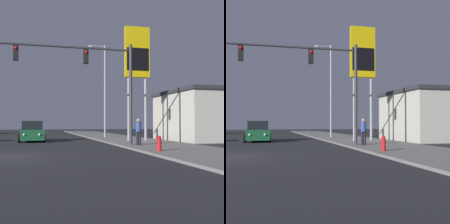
{
  "view_description": "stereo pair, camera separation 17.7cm",
  "coord_description": "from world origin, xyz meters",
  "views": [
    {
      "loc": [
        1.61,
        -14.51,
        1.5
      ],
      "look_at": [
        9.27,
        15.38,
        2.6
      ],
      "focal_mm": 50.0,
      "sensor_mm": 36.0,
      "label": 1
    },
    {
      "loc": [
        1.78,
        -14.56,
        1.5
      ],
      "look_at": [
        9.27,
        15.38,
        2.6
      ],
      "focal_mm": 50.0,
      "sensor_mm": 36.0,
      "label": 2
    }
  ],
  "objects": [
    {
      "name": "sidewalk_right",
      "position": [
        9.5,
        10.0,
        0.06
      ],
      "size": [
        5.0,
        60.0,
        0.12
      ],
      "color": "gray",
      "rests_on": "ground"
    },
    {
      "name": "building_gas_station",
      "position": [
        18.0,
        9.83,
        2.16
      ],
      "size": [
        10.3,
        8.3,
        4.3
      ],
      "color": "beige",
      "rests_on": "ground"
    },
    {
      "name": "fire_hydrant",
      "position": [
        7.73,
        -0.09,
        0.49
      ],
      "size": [
        0.24,
        0.34,
        0.76
      ],
      "color": "red",
      "rests_on": "sidewalk_right"
    },
    {
      "name": "traffic_light_mast",
      "position": [
        5.28,
        4.68,
        4.79
      ],
      "size": [
        8.52,
        0.36,
        6.5
      ],
      "color": "#38383D",
      "rests_on": "sidewalk_right"
    },
    {
      "name": "street_lamp",
      "position": [
        8.33,
        14.93,
        5.12
      ],
      "size": [
        1.74,
        0.24,
        9.0
      ],
      "color": "#99999E",
      "rests_on": "sidewalk_right"
    },
    {
      "name": "car_green",
      "position": [
        1.59,
        11.71,
        0.76
      ],
      "size": [
        2.04,
        4.33,
        1.68
      ],
      "rotation": [
        0.0,
        0.0,
        3.17
      ],
      "color": "#195933",
      "rests_on": "ground"
    },
    {
      "name": "pedestrian_on_sidewalk",
      "position": [
        8.08,
        4.04,
        1.03
      ],
      "size": [
        0.34,
        0.32,
        1.67
      ],
      "color": "#23232D",
      "rests_on": "sidewalk_right"
    },
    {
      "name": "gas_station_sign",
      "position": [
        9.62,
        8.73,
        6.62
      ],
      "size": [
        2.0,
        0.42,
        9.0
      ],
      "color": "#99999E",
      "rests_on": "sidewalk_right"
    }
  ]
}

